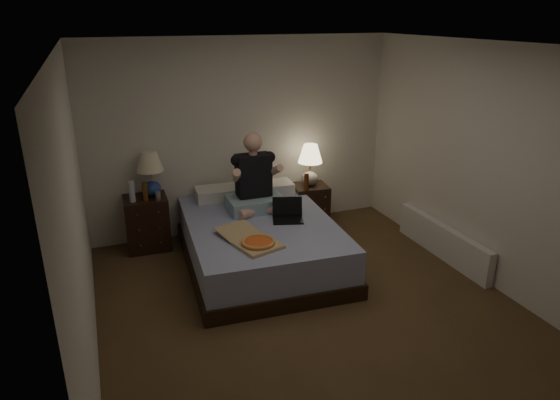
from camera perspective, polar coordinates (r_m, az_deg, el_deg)
name	(u,v)px	position (r m, az deg, el deg)	size (l,w,h in m)	color
floor	(313,311)	(5.04, 3.74, -12.51)	(4.00, 4.50, 0.00)	brown
ceiling	(320,46)	(4.23, 4.56, 17.16)	(4.00, 4.50, 0.00)	white
wall_back	(243,137)	(6.51, -4.28, 7.23)	(4.00, 2.50, 0.00)	silver
wall_front	(504,332)	(2.82, 24.19, -13.56)	(4.00, 2.50, 0.00)	silver
wall_left	(77,223)	(4.11, -22.14, -2.41)	(4.50, 2.50, 0.00)	silver
wall_right	(492,168)	(5.59, 23.08, 3.38)	(4.50, 2.50, 0.00)	silver
bed	(260,243)	(5.77, -2.25, -4.89)	(1.61, 2.14, 0.54)	#505EA1
nightstand_left	(147,223)	(6.35, -14.94, -2.51)	(0.51, 0.46, 0.66)	black
nightstand_right	(310,206)	(6.78, 3.45, -0.67)	(0.45, 0.40, 0.58)	black
lamp_left	(151,174)	(6.17, -14.58, 2.89)	(0.32, 0.32, 0.56)	navy
lamp_right	(310,165)	(6.61, 3.45, 4.00)	(0.32, 0.32, 0.56)	gray
water_bottle	(132,192)	(6.09, -16.57, 0.91)	(0.07, 0.07, 0.25)	silver
soda_can	(158,196)	(6.10, -13.79, 0.48)	(0.07, 0.07, 0.10)	beige
beer_bottle_left	(145,191)	(6.09, -15.18, 0.96)	(0.06, 0.06, 0.23)	#5D330D
beer_bottle_right	(306,181)	(6.48, 3.03, 2.13)	(0.06, 0.06, 0.23)	#56230C
person	(255,173)	(5.84, -2.91, 3.15)	(0.66, 0.52, 0.93)	black
laptop	(288,211)	(5.62, 0.92, -1.26)	(0.34, 0.28, 0.24)	black
pizza_box	(258,243)	(5.05, -2.51, -4.94)	(0.40, 0.76, 0.08)	tan
radiator	(443,241)	(6.27, 18.09, -4.50)	(0.10, 1.60, 0.40)	silver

